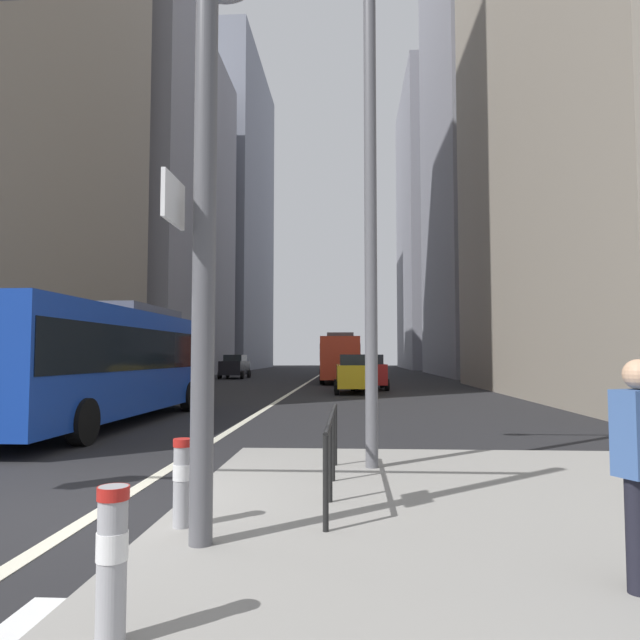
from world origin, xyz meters
TOP-DOWN VIEW (x-y plane):
  - ground_plane at (0.00, 20.00)m, footprint 160.00×160.00m
  - median_island at (5.50, -1.00)m, footprint 9.00×10.00m
  - lane_centre_line at (0.00, 30.00)m, footprint 0.20×80.00m
  - office_tower_left_mid at (-16.00, 45.72)m, footprint 11.52×23.93m
  - office_tower_left_far at (-16.00, 73.06)m, footprint 12.60×25.75m
  - office_tower_right_mid at (17.00, 48.56)m, footprint 11.66×21.07m
  - office_tower_right_far at (17.00, 76.88)m, footprint 12.63×23.57m
  - city_bus_blue_oncoming at (-3.74, 8.75)m, footprint 2.85×11.60m
  - city_bus_red_receding at (2.29, 34.34)m, footprint 2.80×11.59m
  - car_oncoming_mid at (-6.52, 39.79)m, footprint 2.07×4.16m
  - car_receding_near at (3.99, 25.32)m, footprint 2.19×4.28m
  - car_receding_far at (3.22, 21.93)m, footprint 2.17×4.07m
  - street_lamp_post at (3.38, 2.22)m, footprint 5.50×0.32m
  - bollard_left at (1.59, -3.37)m, footprint 0.20×0.20m
  - bollard_right at (1.32, -1.00)m, footprint 0.20×0.20m
  - pedestrian_railing at (2.80, 0.65)m, footprint 0.06×3.49m

SIDE VIEW (x-z plane):
  - ground_plane at x=0.00m, z-range 0.00..0.00m
  - lane_centre_line at x=0.00m, z-range 0.00..0.01m
  - median_island at x=5.50m, z-range 0.00..0.15m
  - bollard_right at x=1.32m, z-range 0.20..1.09m
  - bollard_left at x=1.59m, z-range 0.20..1.15m
  - pedestrian_railing at x=2.80m, z-range 0.36..1.34m
  - car_receding_far at x=3.22m, z-range 0.02..1.96m
  - car_oncoming_mid at x=-6.52m, z-range 0.02..1.96m
  - car_receding_near at x=3.99m, z-range 0.02..1.96m
  - city_bus_red_receding at x=2.29m, z-range 0.14..3.54m
  - city_bus_blue_oncoming at x=-3.74m, z-range 0.14..3.54m
  - street_lamp_post at x=3.38m, z-range 1.28..9.28m
  - office_tower_left_mid at x=-16.00m, z-range 0.00..32.50m
  - office_tower_right_far at x=17.00m, z-range 0.00..41.27m
  - office_tower_left_far at x=-16.00m, z-range 0.00..43.75m
  - office_tower_right_mid at x=17.00m, z-range 0.00..54.74m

